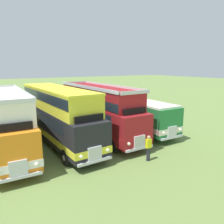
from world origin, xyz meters
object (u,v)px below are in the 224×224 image
bus_fifth_in_row (132,111)px  bus_third_in_row (58,113)px  bus_fourth_in_row (98,109)px  bus_second_in_row (6,121)px  marshal_person (148,148)px

bus_fifth_in_row → bus_third_in_row: bearing=-178.0°
bus_fourth_in_row → bus_fifth_in_row: 3.82m
bus_second_in_row → bus_third_in_row: 3.77m
bus_second_in_row → bus_fourth_in_row: (7.54, 0.51, 0.01)m
bus_second_in_row → bus_third_in_row: bearing=2.6°
bus_fourth_in_row → bus_fifth_in_row: size_ratio=1.09×
bus_third_in_row → bus_fifth_in_row: size_ratio=1.08×
bus_fourth_in_row → bus_fifth_in_row: bus_fourth_in_row is taller
bus_third_in_row → marshal_person: bearing=-58.8°
bus_fourth_in_row → bus_third_in_row: bearing=-174.8°
bus_second_in_row → bus_fourth_in_row: same height
bus_third_in_row → bus_fourth_in_row: (3.77, 0.34, -0.11)m
bus_fifth_in_row → marshal_person: bus_fifth_in_row is taller
bus_fourth_in_row → marshal_person: 6.91m
bus_fourth_in_row → marshal_person: bus_fourth_in_row is taller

